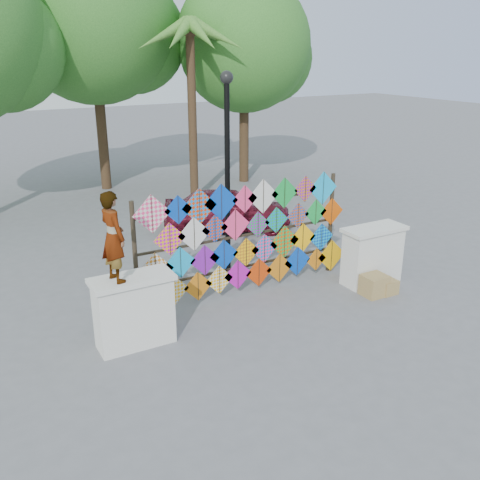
# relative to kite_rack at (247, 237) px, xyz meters

# --- Properties ---
(ground) EXTENTS (80.00, 80.00, 0.00)m
(ground) POSITION_rel_kite_rack_xyz_m (-0.08, -0.72, -1.22)
(ground) COLOR slate
(ground) RESTS_ON ground
(parapet_left) EXTENTS (1.40, 0.65, 1.28)m
(parapet_left) POSITION_rel_kite_rack_xyz_m (-2.78, -0.92, -0.57)
(parapet_left) COLOR silver
(parapet_left) RESTS_ON ground
(parapet_right) EXTENTS (1.40, 0.65, 1.28)m
(parapet_right) POSITION_rel_kite_rack_xyz_m (2.62, -0.92, -0.57)
(parapet_right) COLOR silver
(parapet_right) RESTS_ON ground
(kite_rack) EXTENTS (4.96, 0.24, 2.42)m
(kite_rack) POSITION_rel_kite_rack_xyz_m (0.00, 0.00, 0.00)
(kite_rack) COLOR black
(kite_rack) RESTS_ON ground
(tree_mid) EXTENTS (6.30, 5.60, 8.61)m
(tree_mid) POSITION_rel_kite_rack_xyz_m (0.03, 10.31, 4.55)
(tree_mid) COLOR #4D3721
(tree_mid) RESTS_ON ground
(tree_east) EXTENTS (5.40, 4.80, 7.42)m
(tree_east) POSITION_rel_kite_rack_xyz_m (5.01, 8.81, 3.76)
(tree_east) COLOR #4D3721
(tree_east) RESTS_ON ground
(palm_tree) EXTENTS (3.62, 3.62, 5.83)m
(palm_tree) POSITION_rel_kite_rack_xyz_m (2.12, 7.28, 3.73)
(palm_tree) COLOR #4D3721
(palm_tree) RESTS_ON ground
(vendor_woman) EXTENTS (0.47, 0.62, 1.52)m
(vendor_woman) POSITION_rel_kite_rack_xyz_m (-3.03, -0.92, 0.82)
(vendor_woman) COLOR #99999E
(vendor_woman) RESTS_ON parapet_left
(sedan) EXTENTS (3.84, 2.74, 1.21)m
(sedan) POSITION_rel_kite_rack_xyz_m (1.56, 3.82, -0.62)
(sedan) COLOR maroon
(sedan) RESTS_ON ground
(lamppost) EXTENTS (0.28, 0.28, 4.46)m
(lamppost) POSITION_rel_kite_rack_xyz_m (0.22, 1.28, 1.47)
(lamppost) COLOR black
(lamppost) RESTS_ON ground
(cardboard_box_near) EXTENTS (0.50, 0.44, 0.44)m
(cardboard_box_near) POSITION_rel_kite_rack_xyz_m (2.23, -1.46, -1.00)
(cardboard_box_near) COLOR #A58950
(cardboard_box_near) RESTS_ON ground
(cardboard_box_far) EXTENTS (0.36, 0.34, 0.31)m
(cardboard_box_far) POSITION_rel_kite_rack_xyz_m (2.53, -1.54, -1.07)
(cardboard_box_far) COLOR #A58950
(cardboard_box_far) RESTS_ON ground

